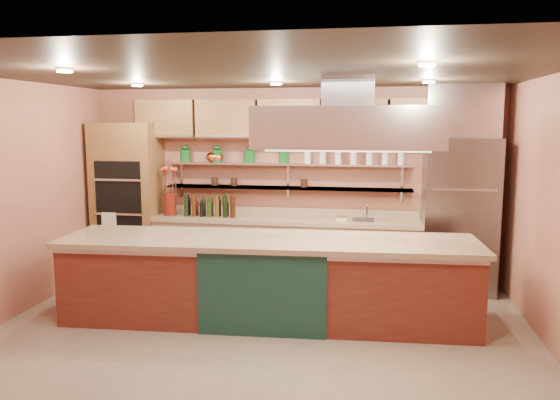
% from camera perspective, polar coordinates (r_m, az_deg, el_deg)
% --- Properties ---
extents(floor, '(6.00, 5.00, 0.02)m').
position_cam_1_polar(floor, '(6.06, -2.42, -14.36)').
color(floor, gray).
rests_on(floor, ground).
extents(ceiling, '(6.00, 5.00, 0.02)m').
position_cam_1_polar(ceiling, '(5.62, -2.60, 13.15)').
color(ceiling, black).
rests_on(ceiling, wall_back).
extents(wall_back, '(6.00, 0.04, 2.80)m').
position_cam_1_polar(wall_back, '(8.11, 1.24, 1.73)').
color(wall_back, '#AA6450').
rests_on(wall_back, floor).
extents(wall_front, '(6.00, 0.04, 2.80)m').
position_cam_1_polar(wall_front, '(3.33, -11.75, -7.94)').
color(wall_front, '#AA6450').
rests_on(wall_front, floor).
extents(oven_stack, '(0.95, 0.64, 2.30)m').
position_cam_1_polar(oven_stack, '(8.55, -15.56, 0.08)').
color(oven_stack, brown).
rests_on(oven_stack, floor).
extents(refrigerator, '(0.95, 0.72, 2.10)m').
position_cam_1_polar(refrigerator, '(7.80, 18.16, -1.54)').
color(refrigerator, slate).
rests_on(refrigerator, floor).
extents(back_counter, '(3.84, 0.64, 0.93)m').
position_cam_1_polar(back_counter, '(7.99, 0.54, -5.18)').
color(back_counter, '#A28361').
rests_on(back_counter, floor).
extents(wall_shelf_lower, '(3.60, 0.26, 0.03)m').
position_cam_1_polar(wall_shelf_lower, '(8.00, 0.74, 1.28)').
color(wall_shelf_lower, silver).
rests_on(wall_shelf_lower, wall_back).
extents(wall_shelf_upper, '(3.60, 0.26, 0.03)m').
position_cam_1_polar(wall_shelf_upper, '(7.96, 0.75, 3.78)').
color(wall_shelf_upper, silver).
rests_on(wall_shelf_upper, wall_back).
extents(upper_cabinets, '(4.60, 0.36, 0.55)m').
position_cam_1_polar(upper_cabinets, '(7.88, 1.06, 8.46)').
color(upper_cabinets, brown).
rests_on(upper_cabinets, wall_back).
extents(range_hood, '(2.00, 1.00, 0.45)m').
position_cam_1_polar(range_hood, '(6.05, 7.15, 7.53)').
color(range_hood, silver).
rests_on(range_hood, ceiling).
extents(ceiling_downlights, '(4.00, 2.80, 0.02)m').
position_cam_1_polar(ceiling_downlights, '(5.81, -2.17, 12.69)').
color(ceiling_downlights, '#FFE5A5').
rests_on(ceiling_downlights, ceiling).
extents(island, '(4.74, 1.28, 0.98)m').
position_cam_1_polar(island, '(6.42, -1.27, -8.30)').
color(island, maroon).
rests_on(island, floor).
extents(flower_vase, '(0.24, 0.24, 0.33)m').
position_cam_1_polar(flower_vase, '(8.27, -11.42, -0.43)').
color(flower_vase, '#5D170E').
rests_on(flower_vase, back_counter).
extents(oil_bottle_cluster, '(0.85, 0.35, 0.27)m').
position_cam_1_polar(oil_bottle_cluster, '(8.07, -7.30, -0.78)').
color(oil_bottle_cluster, black).
rests_on(oil_bottle_cluster, back_counter).
extents(kitchen_scale, '(0.15, 0.12, 0.08)m').
position_cam_1_polar(kitchen_scale, '(7.75, 6.43, -1.84)').
color(kitchen_scale, silver).
rests_on(kitchen_scale, back_counter).
extents(bar_faucet, '(0.04, 0.04, 0.24)m').
position_cam_1_polar(bar_faucet, '(7.82, 9.08, -1.21)').
color(bar_faucet, silver).
rests_on(bar_faucet, back_counter).
extents(copper_kettle, '(0.22, 0.22, 0.15)m').
position_cam_1_polar(copper_kettle, '(8.21, -7.09, 4.48)').
color(copper_kettle, '#C95E2E').
rests_on(copper_kettle, wall_shelf_upper).
extents(green_canister, '(0.15, 0.15, 0.17)m').
position_cam_1_polar(green_canister, '(8.06, -3.31, 4.54)').
color(green_canister, '#104E1B').
rests_on(green_canister, wall_shelf_upper).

